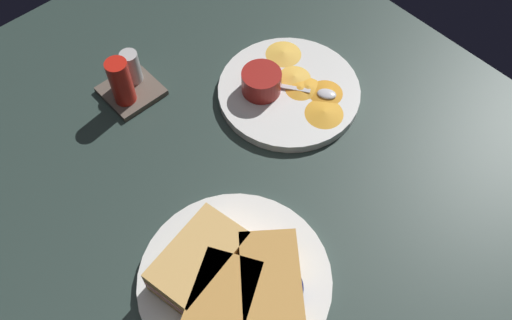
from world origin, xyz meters
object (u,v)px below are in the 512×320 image
Objects in this scene: spoon_by_dark_ramekin at (240,273)px; plate_chips_companion at (289,92)px; sandwich_half_extra at (271,284)px; ramekin_dark_sauce at (275,293)px; sandwich_half_far at (221,308)px; sandwich_half_near at (199,261)px; spoon_by_gravy_ramekin at (319,93)px; ramekin_light_gravy at (261,81)px; plate_sandwich_main at (235,281)px; condiment_caddy at (127,82)px.

plate_chips_companion is (27.82, 18.95, -1.16)cm from spoon_by_dark_ramekin.
ramekin_dark_sauce is at bearing -108.41° from sandwich_half_extra.
sandwich_half_far is at bearing -155.53° from spoon_by_dark_ramekin.
plate_chips_companion is (31.21, 14.56, -3.20)cm from sandwich_half_near.
spoon_by_gravy_ramekin is (29.15, 19.14, -2.04)cm from sandwich_half_extra.
plate_chips_companion is 5.17cm from spoon_by_gravy_ramekin.
sandwich_half_far is at bearing -154.45° from spoon_by_gravy_ramekin.
sandwich_half_near is 5.91cm from spoon_by_dark_ramekin.
ramekin_light_gravy is (-3.60, 3.00, 2.94)cm from plate_chips_companion.
plate_chips_companion is at bearing 34.26° from spoon_by_dark_ramekin.
sandwich_half_extra reaches higher than plate_sandwich_main.
ramekin_light_gravy is at bearing 32.46° from sandwich_half_near.
plate_chips_companion is 3.62× the size of ramekin_light_gravy.
condiment_caddy is (7.92, 37.12, 1.44)cm from spoon_by_dark_ramekin.
plate_sandwich_main is at bearing -103.45° from condiment_caddy.
ramekin_dark_sauce is at bearing -145.46° from spoon_by_gravy_ramekin.
condiment_caddy reaches higher than ramekin_light_gravy.
spoon_by_gravy_ramekin is (29.54, 20.33, -1.85)cm from ramekin_dark_sauce.
spoon_by_dark_ramekin is at bearing -154.26° from spoon_by_gravy_ramekin.
plate_sandwich_main is 33.52cm from ramekin_light_gravy.
plate_chips_companion is at bearing -42.42° from condiment_caddy.
spoon_by_dark_ramekin is (-1.49, 4.37, -2.04)cm from sandwich_half_extra.
ramekin_light_gravy reaches higher than spoon_by_gravy_ramekin.
ramekin_dark_sauce is at bearing -65.77° from sandwich_half_near.
sandwich_half_extra is at bearing -98.82° from condiment_caddy.
sandwich_half_far is 7.15cm from ramekin_dark_sauce.
sandwich_half_far is 41.72cm from condiment_caddy.
spoon_by_gravy_ramekin is (31.59, 14.76, 1.16)cm from plate_sandwich_main.
ramekin_light_gravy is 22.27cm from condiment_caddy.
condiment_caddy reaches higher than ramekin_dark_sauce.
spoon_by_gravy_ramekin is 0.95× the size of condiment_caddy.
condiment_caddy is at bearing 137.03° from ramekin_light_gravy.
condiment_caddy is at bearing 77.95° from spoon_by_dark_ramekin.
sandwich_half_far is 7.09cm from sandwich_half_extra.
condiment_caddy is (-22.71, 22.35, 1.44)cm from spoon_by_gravy_ramekin.
sandwich_half_near is 1.51× the size of condiment_caddy.
spoon_by_dark_ramekin is 34.01cm from spoon_by_gravy_ramekin.
sandwich_half_near is 1.44× the size of spoon_by_dark_ramekin.
sandwich_half_near reaches higher than ramekin_light_gravy.
ramekin_dark_sauce is 36.39cm from plate_chips_companion.
sandwich_half_extra is 1.50× the size of spoon_by_dark_ramekin.
ramekin_light_gravy is 0.70× the size of condiment_caddy.
ramekin_dark_sauce is 0.76× the size of condiment_caddy.
plate_chips_companion is (28.77, 18.94, 0.00)cm from plate_sandwich_main.
spoon_by_dark_ramekin is at bearing 24.47° from sandwich_half_far.
ramekin_light_gravy is (23.13, 27.51, -0.08)cm from ramekin_dark_sauce.
sandwich_half_near and sandwich_half_far have the same top height.
plate_sandwich_main is 6.66cm from ramekin_dark_sauce.
sandwich_half_extra is at bearing -60.89° from sandwich_half_near.
ramekin_dark_sauce is (-0.40, -1.19, -0.18)cm from sandwich_half_extra.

